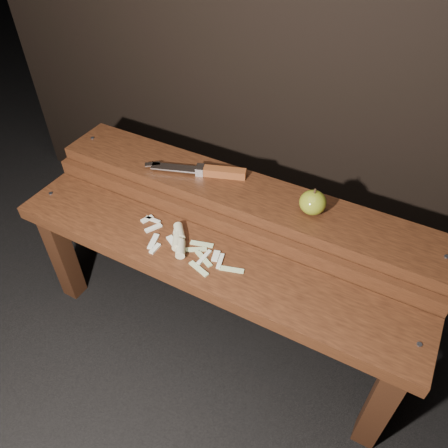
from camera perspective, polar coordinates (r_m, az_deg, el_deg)
The scene contains 6 objects.
ground at distance 1.54m, azimuth -1.10°, elevation -13.66°, with size 60.00×60.00×0.00m, color black.
bench_front_tier at distance 1.22m, azimuth -2.73°, elevation -6.72°, with size 1.20×0.20×0.42m.
bench_rear_tier at distance 1.32m, azimuth 2.20°, elevation 1.63°, with size 1.20×0.21×0.50m.
apple at distance 1.19m, azimuth 11.53°, elevation 2.78°, with size 0.07×0.07×0.08m.
knife at distance 1.31m, azimuth -1.65°, elevation 6.90°, with size 0.30×0.12×0.03m.
apple_scraps at distance 1.21m, azimuth -5.68°, elevation -2.40°, with size 0.36×0.13×0.03m.
Camera 1 is at (0.43, -0.72, 1.29)m, focal length 35.00 mm.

